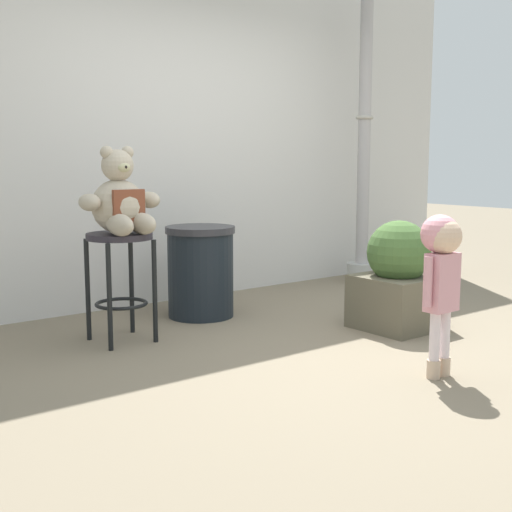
% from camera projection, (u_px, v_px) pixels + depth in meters
% --- Properties ---
extents(ground_plane, '(24.00, 24.00, 0.00)m').
position_uv_depth(ground_plane, '(344.00, 348.00, 4.32)').
color(ground_plane, '#776B56').
extents(building_wall, '(6.63, 0.30, 3.39)m').
position_uv_depth(building_wall, '(168.00, 99.00, 5.73)').
color(building_wall, silver).
rests_on(building_wall, ground_plane).
extents(bar_stool_with_teddy, '(0.43, 0.43, 0.72)m').
position_uv_depth(bar_stool_with_teddy, '(120.00, 263.00, 4.43)').
color(bar_stool_with_teddy, '#29252C').
rests_on(bar_stool_with_teddy, ground_plane).
extents(teddy_bear, '(0.54, 0.49, 0.56)m').
position_uv_depth(teddy_bear, '(120.00, 202.00, 4.35)').
color(teddy_bear, '#B2A58E').
rests_on(teddy_bear, bar_stool_with_teddy).
extents(child_walking, '(0.29, 0.23, 0.90)m').
position_uv_depth(child_walking, '(441.00, 260.00, 3.67)').
color(child_walking, '#C8AA8F').
rests_on(child_walking, ground_plane).
extents(trash_bin, '(0.53, 0.53, 0.69)m').
position_uv_depth(trash_bin, '(201.00, 271.00, 5.16)').
color(trash_bin, black).
rests_on(trash_bin, ground_plane).
extents(lamppost, '(0.29, 0.29, 2.74)m').
position_uv_depth(lamppost, '(363.00, 171.00, 6.55)').
color(lamppost, '#A9AAA7').
rests_on(lamppost, ground_plane).
extents(planter_with_shrub, '(0.53, 0.53, 0.77)m').
position_uv_depth(planter_with_shrub, '(398.00, 279.00, 4.80)').
color(planter_with_shrub, brown).
rests_on(planter_with_shrub, ground_plane).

